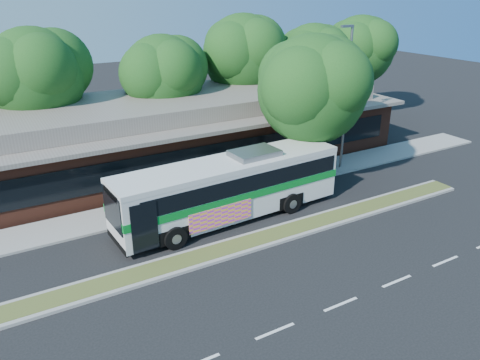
{
  "coord_description": "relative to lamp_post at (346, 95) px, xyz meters",
  "views": [
    {
      "loc": [
        -10.59,
        -15.7,
        11.17
      ],
      "look_at": [
        0.44,
        3.4,
        2.0
      ],
      "focal_mm": 35.0,
      "sensor_mm": 36.0,
      "label": 1
    }
  ],
  "objects": [
    {
      "name": "tree_bg_c",
      "position": [
        -8.16,
        9.13,
        0.69
      ],
      "size": [
        6.24,
        5.6,
        8.26
      ],
      "color": "black",
      "rests_on": "ground"
    },
    {
      "name": "ground",
      "position": [
        -9.56,
        -6.0,
        -4.9
      ],
      "size": [
        120.0,
        120.0,
        0.0
      ],
      "primitive_type": "plane",
      "color": "black",
      "rests_on": "ground"
    },
    {
      "name": "sidewalk",
      "position": [
        -9.56,
        0.4,
        -4.84
      ],
      "size": [
        44.0,
        2.6,
        0.12
      ],
      "primitive_type": "cube",
      "color": "gray",
      "rests_on": "ground"
    },
    {
      "name": "tree_bg_d",
      "position": [
        -1.12,
        10.15,
        1.52
      ],
      "size": [
        6.91,
        6.2,
        9.37
      ],
      "color": "black",
      "rests_on": "ground"
    },
    {
      "name": "plaza_building",
      "position": [
        -9.56,
        6.99,
        -2.77
      ],
      "size": [
        33.2,
        11.2,
        4.45
      ],
      "color": "#5B2A1C",
      "rests_on": "ground"
    },
    {
      "name": "sidewalk_tree",
      "position": [
        -2.82,
        -0.55,
        0.94
      ],
      "size": [
        7.0,
        6.27,
        8.83
      ],
      "color": "black",
      "rests_on": "ground"
    },
    {
      "name": "tree_bg_f",
      "position": [
        10.87,
        10.14,
        1.16
      ],
      "size": [
        6.69,
        6.0,
        8.92
      ],
      "color": "black",
      "rests_on": "ground"
    },
    {
      "name": "lamp_post",
      "position": [
        0.0,
        0.0,
        0.0
      ],
      "size": [
        0.93,
        0.18,
        9.07
      ],
      "color": "slate",
      "rests_on": "ground"
    },
    {
      "name": "median_strip",
      "position": [
        -9.56,
        -5.4,
        -4.83
      ],
      "size": [
        26.0,
        1.1,
        0.15
      ],
      "primitive_type": "cube",
      "color": "#4D5524",
      "rests_on": "ground"
    },
    {
      "name": "tree_bg_b",
      "position": [
        -16.13,
        10.14,
        1.24
      ],
      "size": [
        6.69,
        6.0,
        9.0
      ],
      "color": "black",
      "rests_on": "ground"
    },
    {
      "name": "tree_bg_e",
      "position": [
        4.85,
        9.14,
        0.84
      ],
      "size": [
        6.47,
        5.8,
        8.5
      ],
      "color": "black",
      "rests_on": "ground"
    },
    {
      "name": "transit_bus",
      "position": [
        -9.67,
        -2.59,
        -3.0
      ],
      "size": [
        12.3,
        3.29,
        3.42
      ],
      "rotation": [
        0.0,
        0.0,
        0.05
      ],
      "color": "silver",
      "rests_on": "ground"
    }
  ]
}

